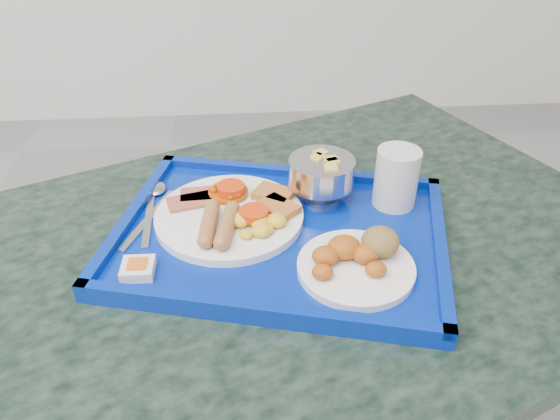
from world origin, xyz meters
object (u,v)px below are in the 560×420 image
at_px(main_plate, 234,214).
at_px(juice_cup, 397,176).
at_px(table, 282,330).
at_px(fruit_bowl, 322,173).
at_px(tray, 280,236).
at_px(bread_plate, 358,259).

relative_size(main_plate, juice_cup, 2.40).
relative_size(table, juice_cup, 13.73).
bearing_deg(main_plate, fruit_bowl, 20.78).
bearing_deg(table, tray, 97.36).
bearing_deg(main_plate, bread_plate, -36.75).
xyz_separation_m(table, juice_cup, (0.18, 0.08, 0.24)).
distance_m(tray, main_plate, 0.08).
bearing_deg(table, main_plate, 143.67).
height_order(table, fruit_bowl, fruit_bowl).
height_order(table, main_plate, main_plate).
height_order(tray, main_plate, main_plate).
bearing_deg(fruit_bowl, tray, -129.57).
xyz_separation_m(table, fruit_bowl, (0.07, 0.10, 0.24)).
xyz_separation_m(main_plate, bread_plate, (0.17, -0.12, 0.00)).
distance_m(tray, bread_plate, 0.13).
xyz_separation_m(table, main_plate, (-0.07, 0.05, 0.20)).
xyz_separation_m(tray, bread_plate, (0.10, -0.09, 0.02)).
relative_size(table, bread_plate, 8.16).
distance_m(tray, juice_cup, 0.20).
xyz_separation_m(main_plate, juice_cup, (0.25, 0.03, 0.04)).
relative_size(main_plate, fruit_bowl, 2.16).
bearing_deg(fruit_bowl, main_plate, -159.22).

